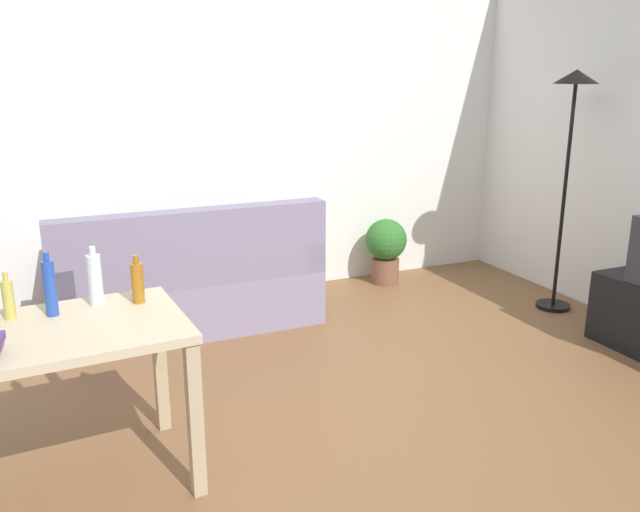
{
  "coord_description": "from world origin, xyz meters",
  "views": [
    {
      "loc": [
        -1.4,
        -2.87,
        1.8
      ],
      "look_at": [
        0.1,
        0.5,
        0.75
      ],
      "focal_mm": 36.64,
      "sensor_mm": 36.0,
      "label": 1
    }
  ],
  "objects": [
    {
      "name": "ground_plane",
      "position": [
        0.0,
        0.0,
        -0.01
      ],
      "size": [
        5.2,
        4.4,
        0.02
      ],
      "primitive_type": "cube",
      "color": "brown"
    },
    {
      "name": "wall_rear",
      "position": [
        0.0,
        2.2,
        1.35
      ],
      "size": [
        5.2,
        0.1,
        2.7
      ],
      "primitive_type": "cube",
      "color": "white",
      "rests_on": "ground_plane"
    },
    {
      "name": "couch",
      "position": [
        -0.46,
        1.59,
        0.31
      ],
      "size": [
        1.86,
        0.84,
        0.92
      ],
      "rotation": [
        0.0,
        0.0,
        3.14
      ],
      "color": "gray",
      "rests_on": "ground_plane"
    },
    {
      "name": "torchiere_lamp",
      "position": [
        2.25,
        0.81,
        1.41
      ],
      "size": [
        0.32,
        0.32,
        1.81
      ],
      "color": "black",
      "rests_on": "ground_plane"
    },
    {
      "name": "desk",
      "position": [
        -1.45,
        -0.1,
        0.65
      ],
      "size": [
        1.24,
        0.76,
        0.76
      ],
      "rotation": [
        0.0,
        0.0,
        0.05
      ],
      "color": "#C6B28E",
      "rests_on": "ground_plane"
    },
    {
      "name": "potted_plant",
      "position": [
        1.35,
        1.9,
        0.33
      ],
      "size": [
        0.36,
        0.36,
        0.57
      ],
      "color": "brown",
      "rests_on": "ground_plane"
    },
    {
      "name": "bottle_squat",
      "position": [
        -1.55,
        0.1,
        0.85
      ],
      "size": [
        0.05,
        0.05,
        0.21
      ],
      "color": "#BCB24C",
      "rests_on": "desk"
    },
    {
      "name": "bottle_blue",
      "position": [
        -1.38,
        0.07,
        0.89
      ],
      "size": [
        0.05,
        0.05,
        0.29
      ],
      "color": "#2347A3",
      "rests_on": "desk"
    },
    {
      "name": "bottle_clear",
      "position": [
        -1.19,
        0.14,
        0.88
      ],
      "size": [
        0.06,
        0.06,
        0.28
      ],
      "color": "silver",
      "rests_on": "desk"
    },
    {
      "name": "bottle_amber",
      "position": [
        -1.01,
        0.09,
        0.86
      ],
      "size": [
        0.06,
        0.06,
        0.23
      ],
      "color": "#9E6019",
      "rests_on": "desk"
    }
  ]
}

